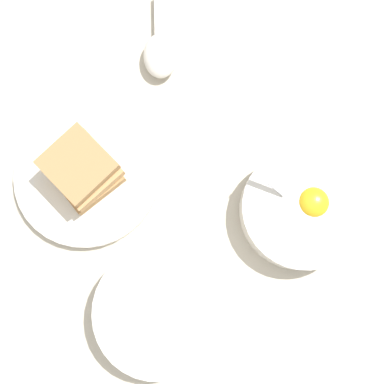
{
  "coord_description": "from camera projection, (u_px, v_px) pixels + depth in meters",
  "views": [
    {
      "loc": [
        0.04,
        -0.15,
        0.68
      ],
      "look_at": [
        0.07,
        -0.04,
        0.02
      ],
      "focal_mm": 42.0,
      "sensor_mm": 36.0,
      "label": 1
    }
  ],
  "objects": [
    {
      "name": "ground_plane",
      "position": [
        145.0,
        180.0,
        0.69
      ],
      "size": [
        3.0,
        3.0,
        0.0
      ],
      "primitive_type": "plane",
      "color": "beige"
    },
    {
      "name": "toast_plate",
      "position": [
        87.0,
        175.0,
        0.68
      ],
      "size": [
        0.22,
        0.22,
        0.02
      ],
      "color": "white",
      "rests_on": "ground_plane"
    },
    {
      "name": "egg_bowl",
      "position": [
        301.0,
        209.0,
        0.66
      ],
      "size": [
        0.18,
        0.18,
        0.07
      ],
      "color": "white",
      "rests_on": "ground_plane"
    },
    {
      "name": "congee_bowl",
      "position": [
        159.0,
        311.0,
        0.63
      ],
      "size": [
        0.18,
        0.18,
        0.05
      ],
      "color": "white",
      "rests_on": "ground_plane"
    },
    {
      "name": "toast_sandwich",
      "position": [
        82.0,
        170.0,
        0.65
      ],
      "size": [
        0.12,
        0.12,
        0.05
      ],
      "color": "tan",
      "rests_on": "toast_plate"
    },
    {
      "name": "soup_spoon",
      "position": [
        160.0,
        51.0,
        0.71
      ],
      "size": [
        0.07,
        0.15,
        0.03
      ],
      "color": "white",
      "rests_on": "ground_plane"
    }
  ]
}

